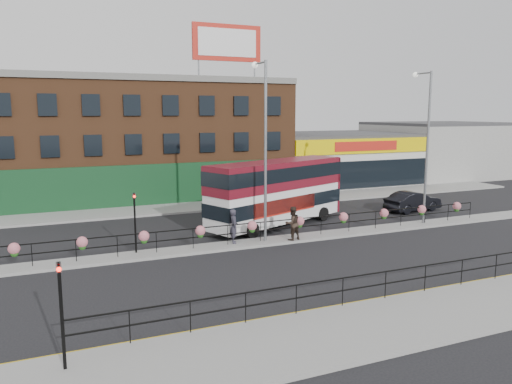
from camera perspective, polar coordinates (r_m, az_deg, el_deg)
name	(u,v)px	position (r m, az deg, el deg)	size (l,w,h in m)	color
ground	(276,242)	(29.26, 2.32, -5.70)	(120.00, 120.00, 0.00)	black
south_pavement	(418,318)	(19.66, 17.98, -13.49)	(60.00, 4.00, 0.15)	gray
north_pavement	(212,205)	(40.14, -5.06, -1.54)	(60.00, 4.00, 0.15)	gray
median	(276,240)	(29.24, 2.32, -5.56)	(60.00, 1.60, 0.15)	gray
yellow_line_inner	(379,298)	(21.33, 13.84, -11.68)	(60.00, 0.10, 0.01)	gold
yellow_line_outer	(381,299)	(21.20, 14.13, -11.82)	(60.00, 0.10, 0.01)	gold
brick_building	(141,138)	(46.27, -13.00, 5.98)	(25.00, 12.21, 10.30)	brown
supermarket	(332,158)	(53.68, 8.66, 3.86)	(15.00, 12.25, 5.30)	silver
warehouse_east	(439,149)	(62.73, 20.19, 4.61)	(14.50, 12.00, 6.30)	#999994
billboard	(227,43)	(43.46, -3.33, 16.65)	(6.00, 0.29, 4.40)	red
median_railing	(276,224)	(29.01, 2.34, -3.71)	(30.04, 0.56, 1.23)	black
south_railing	(343,285)	(19.60, 9.90, -10.46)	(20.04, 0.05, 1.12)	black
double_decker_bus	(277,186)	(32.74, 2.45, 0.65)	(10.87, 6.38, 4.33)	silver
car	(413,201)	(39.73, 17.50, -1.03)	(4.83, 2.22, 1.53)	black
pedestrian_a	(234,226)	(28.19, -2.55, -3.93)	(0.62, 0.80, 1.94)	#302E3B
pedestrian_b	(292,223)	(28.91, 4.17, -3.59)	(1.06, 0.88, 1.96)	#2F231B
lamp_column_west	(264,135)	(28.25, 0.88, 6.49)	(0.37, 1.79, 10.18)	gray
lamp_column_east	(425,134)	(34.78, 18.78, 6.30)	(0.36, 1.75, 9.97)	gray
traffic_light_south	(60,292)	(15.35, -21.47, -10.61)	(0.15, 0.28, 3.65)	black
traffic_light_median	(135,209)	(26.72, -13.71, -1.95)	(0.15, 0.28, 3.65)	black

